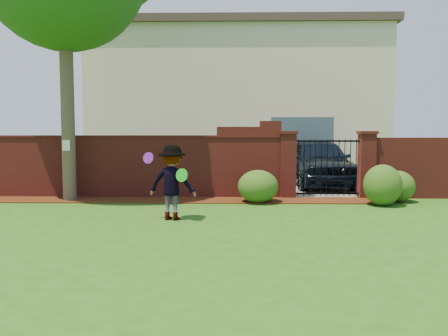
{
  "coord_description": "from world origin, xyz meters",
  "views": [
    {
      "loc": [
        0.9,
        -9.3,
        1.92
      ],
      "look_at": [
        0.66,
        1.4,
        1.05
      ],
      "focal_mm": 37.94,
      "sensor_mm": 36.0,
      "label": 1
    }
  ],
  "objects_px": {
    "car": "(320,162)",
    "frisbee_purple": "(148,158)",
    "frisbee_green": "(182,175)",
    "man": "(172,183)"
  },
  "relations": [
    {
      "from": "man",
      "to": "frisbee_green",
      "type": "relative_size",
      "value": 5.73
    },
    {
      "from": "car",
      "to": "frisbee_purple",
      "type": "distance_m",
      "value": 7.65
    },
    {
      "from": "car",
      "to": "man",
      "type": "height_order",
      "value": "car"
    },
    {
      "from": "frisbee_purple",
      "to": "car",
      "type": "bearing_deg",
      "value": 51.7
    },
    {
      "from": "man",
      "to": "frisbee_purple",
      "type": "relative_size",
      "value": 6.51
    },
    {
      "from": "car",
      "to": "frisbee_green",
      "type": "height_order",
      "value": "car"
    },
    {
      "from": "car",
      "to": "man",
      "type": "bearing_deg",
      "value": -127.67
    },
    {
      "from": "man",
      "to": "frisbee_purple",
      "type": "height_order",
      "value": "man"
    },
    {
      "from": "frisbee_green",
      "to": "frisbee_purple",
      "type": "bearing_deg",
      "value": 159.19
    },
    {
      "from": "car",
      "to": "frisbee_green",
      "type": "bearing_deg",
      "value": -125.11
    }
  ]
}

